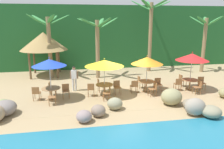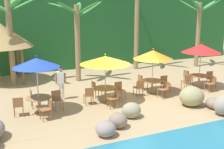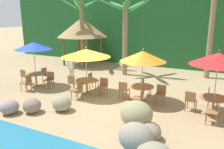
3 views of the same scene
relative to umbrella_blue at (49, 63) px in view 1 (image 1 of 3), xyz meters
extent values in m
plane|color=tan|center=(4.55, 0.17, -2.27)|extent=(120.00, 120.00, 0.00)
cube|color=tan|center=(4.55, 0.17, -2.26)|extent=(18.00, 5.20, 0.01)
cube|color=#1E5628|center=(4.55, 9.17, 0.73)|extent=(28.00, 2.40, 6.00)
ellipsoid|color=gray|center=(7.41, -2.68, -2.01)|extent=(0.73, 0.87, 0.52)
ellipsoid|color=gray|center=(-2.10, -1.79, -1.90)|extent=(1.12, 1.28, 0.74)
ellipsoid|color=gray|center=(1.76, -3.26, -1.98)|extent=(0.74, 0.75, 0.57)
ellipsoid|color=gray|center=(7.91, -3.83, -1.97)|extent=(0.98, 0.95, 0.59)
ellipsoid|color=#818A58|center=(-2.27, -1.47, -1.91)|extent=(0.87, 0.85, 0.71)
ellipsoid|color=gray|center=(3.45, -2.07, -1.94)|extent=(0.83, 0.76, 0.65)
ellipsoid|color=gray|center=(7.25, -3.45, -1.82)|extent=(1.05, 0.86, 0.89)
ellipsoid|color=#948E62|center=(6.70, -1.96, -1.80)|extent=(1.17, 1.10, 0.94)
ellipsoid|color=gray|center=(2.48, -2.77, -1.97)|extent=(0.73, 0.73, 0.60)
cylinder|color=silver|center=(0.00, 0.00, -1.08)|extent=(0.04, 0.04, 2.37)
cone|color=blue|center=(0.00, 0.00, 0.00)|extent=(1.97, 1.97, 0.40)
sphere|color=blue|center=(0.00, 0.00, 0.28)|extent=(0.07, 0.07, 0.07)
cube|color=#A37547|center=(0.00, 0.00, -2.25)|extent=(0.60, 0.12, 0.03)
cube|color=#A37547|center=(0.00, 0.00, -2.25)|extent=(0.12, 0.60, 0.03)
cylinder|color=#A37547|center=(0.00, 0.00, -1.90)|extent=(0.09, 0.09, 0.71)
cylinder|color=#A37547|center=(0.00, 0.00, -1.54)|extent=(1.10, 1.10, 0.03)
cylinder|color=olive|center=(1.04, -0.09, -2.04)|extent=(0.04, 0.04, 0.45)
cylinder|color=olive|center=(0.68, -0.12, -2.04)|extent=(0.04, 0.04, 0.45)
cylinder|color=olive|center=(1.01, 0.27, -2.04)|extent=(0.04, 0.04, 0.45)
cylinder|color=olive|center=(0.65, 0.24, -2.04)|extent=(0.04, 0.04, 0.45)
cube|color=olive|center=(0.85, 0.07, -1.80)|extent=(0.46, 0.46, 0.03)
cube|color=olive|center=(0.83, 0.27, -1.61)|extent=(0.42, 0.07, 0.42)
cylinder|color=olive|center=(0.19, 1.03, -2.04)|extent=(0.04, 0.04, 0.45)
cylinder|color=olive|center=(0.19, 0.67, -2.04)|extent=(0.04, 0.04, 0.45)
cylinder|color=olive|center=(-0.17, 1.03, -2.04)|extent=(0.04, 0.04, 0.45)
cylinder|color=olive|center=(-0.17, 0.67, -2.04)|extent=(0.04, 0.04, 0.45)
cube|color=olive|center=(0.01, 0.85, -1.80)|extent=(0.42, 0.42, 0.03)
cube|color=olive|center=(-0.19, 0.85, -1.61)|extent=(0.04, 0.42, 0.42)
cylinder|color=olive|center=(-1.00, 0.30, -2.04)|extent=(0.04, 0.04, 0.45)
cylinder|color=olive|center=(-0.65, 0.25, -2.04)|extent=(0.04, 0.04, 0.45)
cylinder|color=olive|center=(-1.04, -0.06, -2.04)|extent=(0.04, 0.04, 0.45)
cylinder|color=olive|center=(-0.69, -0.10, -2.04)|extent=(0.04, 0.04, 0.45)
cube|color=olive|center=(-0.84, 0.10, -1.80)|extent=(0.47, 0.47, 0.03)
cube|color=olive|center=(-0.87, -0.10, -1.61)|extent=(0.42, 0.08, 0.42)
cylinder|color=olive|center=(-0.05, -1.04, -2.04)|extent=(0.04, 0.04, 0.45)
cylinder|color=olive|center=(-0.09, -0.69, -2.04)|extent=(0.04, 0.04, 0.45)
cylinder|color=olive|center=(0.31, -1.00, -2.04)|extent=(0.04, 0.04, 0.45)
cylinder|color=olive|center=(0.26, -0.64, -2.04)|extent=(0.04, 0.04, 0.45)
cube|color=olive|center=(0.11, -0.84, -1.80)|extent=(0.47, 0.47, 0.03)
cube|color=olive|center=(0.31, -0.82, -1.61)|extent=(0.09, 0.42, 0.42)
cylinder|color=silver|center=(3.22, 0.18, -1.17)|extent=(0.04, 0.04, 2.19)
cone|color=yellow|center=(3.22, 0.18, -0.17)|extent=(2.40, 2.40, 0.38)
sphere|color=yellow|center=(3.22, 0.18, 0.10)|extent=(0.07, 0.07, 0.07)
cube|color=#A37547|center=(3.22, 0.18, -2.25)|extent=(0.60, 0.12, 0.03)
cube|color=#A37547|center=(3.22, 0.18, -2.25)|extent=(0.12, 0.60, 0.03)
cylinder|color=#A37547|center=(3.22, 0.18, -1.90)|extent=(0.09, 0.09, 0.71)
cylinder|color=#A37547|center=(3.22, 0.18, -1.54)|extent=(1.10, 1.10, 0.03)
cylinder|color=olive|center=(4.26, 0.11, -2.04)|extent=(0.04, 0.04, 0.45)
cylinder|color=olive|center=(3.91, 0.07, -2.04)|extent=(0.04, 0.04, 0.45)
cylinder|color=olive|center=(4.22, 0.46, -2.04)|extent=(0.04, 0.04, 0.45)
cylinder|color=olive|center=(3.87, 0.42, -2.04)|extent=(0.04, 0.04, 0.45)
cube|color=olive|center=(4.06, 0.26, -1.80)|extent=(0.46, 0.46, 0.03)
cube|color=olive|center=(4.04, 0.46, -1.61)|extent=(0.42, 0.08, 0.42)
cylinder|color=olive|center=(3.27, 1.22, -2.04)|extent=(0.04, 0.04, 0.45)
cylinder|color=olive|center=(3.32, 0.87, -2.04)|extent=(0.04, 0.04, 0.45)
cylinder|color=olive|center=(2.92, 1.18, -2.04)|extent=(0.04, 0.04, 0.45)
cylinder|color=olive|center=(2.96, 0.82, -2.04)|extent=(0.04, 0.04, 0.45)
cube|color=olive|center=(3.12, 1.02, -1.80)|extent=(0.47, 0.47, 0.03)
cube|color=olive|center=(2.92, 1.00, -1.61)|extent=(0.09, 0.42, 0.42)
cylinder|color=olive|center=(2.21, 0.44, -2.04)|extent=(0.04, 0.04, 0.45)
cylinder|color=olive|center=(2.56, 0.41, -2.04)|extent=(0.04, 0.04, 0.45)
cylinder|color=olive|center=(2.18, 0.08, -2.04)|extent=(0.04, 0.04, 0.45)
cylinder|color=olive|center=(2.54, 0.05, -2.04)|extent=(0.04, 0.04, 0.45)
cube|color=olive|center=(2.37, 0.25, -1.80)|extent=(0.45, 0.45, 0.03)
cube|color=olive|center=(2.36, 0.05, -1.61)|extent=(0.42, 0.07, 0.42)
cylinder|color=olive|center=(3.03, -0.85, -2.04)|extent=(0.04, 0.04, 0.45)
cylinder|color=olive|center=(3.03, -0.49, -2.04)|extent=(0.04, 0.04, 0.45)
cylinder|color=olive|center=(3.38, -0.85, -2.04)|extent=(0.04, 0.04, 0.45)
cylinder|color=olive|center=(3.39, -0.50, -2.04)|extent=(0.04, 0.04, 0.45)
cube|color=olive|center=(3.21, -0.67, -1.80)|extent=(0.43, 0.43, 0.03)
cube|color=olive|center=(3.41, -0.68, -1.61)|extent=(0.04, 0.42, 0.42)
cylinder|color=silver|center=(6.03, 0.43, -1.16)|extent=(0.04, 0.04, 2.22)
cone|color=orange|center=(6.03, 0.43, -0.15)|extent=(2.05, 2.05, 0.46)
sphere|color=orange|center=(6.03, 0.43, 0.16)|extent=(0.07, 0.07, 0.07)
cube|color=#A37547|center=(6.03, 0.43, -2.25)|extent=(0.60, 0.12, 0.03)
cube|color=#A37547|center=(6.03, 0.43, -2.25)|extent=(0.12, 0.60, 0.03)
cylinder|color=#A37547|center=(6.03, 0.43, -1.90)|extent=(0.09, 0.09, 0.71)
cylinder|color=#A37547|center=(6.03, 0.43, -1.54)|extent=(1.10, 1.10, 0.03)
cylinder|color=olive|center=(7.05, 0.22, -2.04)|extent=(0.04, 0.04, 0.45)
cylinder|color=olive|center=(6.69, 0.23, -2.04)|extent=(0.04, 0.04, 0.45)
cylinder|color=olive|center=(7.06, 0.58, -2.04)|extent=(0.04, 0.04, 0.45)
cylinder|color=olive|center=(6.70, 0.59, -2.04)|extent=(0.04, 0.04, 0.45)
cube|color=olive|center=(6.88, 0.41, -1.80)|extent=(0.43, 0.43, 0.03)
cube|color=olive|center=(6.88, 0.61, -1.61)|extent=(0.42, 0.05, 0.42)
cylinder|color=olive|center=(6.14, 1.47, -2.04)|extent=(0.04, 0.04, 0.45)
cylinder|color=olive|center=(6.16, 1.12, -2.04)|extent=(0.04, 0.04, 0.45)
cylinder|color=olive|center=(5.78, 1.45, -2.04)|extent=(0.04, 0.04, 0.45)
cylinder|color=olive|center=(5.80, 1.09, -2.04)|extent=(0.04, 0.04, 0.45)
cube|color=olive|center=(5.97, 1.28, -1.80)|extent=(0.45, 0.45, 0.03)
cube|color=olive|center=(5.77, 1.27, -1.61)|extent=(0.06, 0.42, 0.42)
cylinder|color=olive|center=(5.00, 0.60, -2.04)|extent=(0.04, 0.04, 0.45)
cylinder|color=olive|center=(5.35, 0.60, -2.04)|extent=(0.04, 0.04, 0.45)
cylinder|color=olive|center=(5.00, 0.24, -2.04)|extent=(0.04, 0.04, 0.45)
cylinder|color=olive|center=(5.36, 0.25, -2.04)|extent=(0.04, 0.04, 0.45)
cube|color=olive|center=(5.18, 0.42, -1.80)|extent=(0.42, 0.42, 0.03)
cube|color=olive|center=(5.18, 0.22, -1.61)|extent=(0.42, 0.04, 0.42)
cylinder|color=olive|center=(5.98, -0.61, -2.04)|extent=(0.04, 0.04, 0.45)
cylinder|color=olive|center=(5.94, -0.25, -2.04)|extent=(0.04, 0.04, 0.45)
cylinder|color=olive|center=(6.34, -0.56, -2.04)|extent=(0.04, 0.04, 0.45)
cylinder|color=olive|center=(6.29, -0.21, -2.04)|extent=(0.04, 0.04, 0.45)
cube|color=olive|center=(6.14, -0.41, -1.80)|extent=(0.47, 0.47, 0.03)
cube|color=olive|center=(6.34, -0.38, -1.61)|extent=(0.09, 0.42, 0.42)
cylinder|color=silver|center=(9.06, 0.28, -1.08)|extent=(0.04, 0.04, 2.38)
cone|color=red|center=(9.06, 0.28, 0.01)|extent=(2.15, 2.15, 0.46)
sphere|color=red|center=(9.06, 0.28, 0.32)|extent=(0.07, 0.07, 0.07)
cube|color=#A37547|center=(9.06, 0.28, -2.25)|extent=(0.60, 0.12, 0.03)
cube|color=#A37547|center=(9.06, 0.28, -2.25)|extent=(0.12, 0.60, 0.03)
cylinder|color=#A37547|center=(9.06, 0.28, -1.90)|extent=(0.09, 0.09, 0.71)
cylinder|color=#A37547|center=(9.06, 0.28, -1.54)|extent=(1.10, 1.10, 0.03)
cylinder|color=olive|center=(10.06, 0.00, -2.04)|extent=(0.04, 0.04, 0.45)
cylinder|color=olive|center=(9.71, 0.04, -2.04)|extent=(0.04, 0.04, 0.45)
cylinder|color=olive|center=(10.10, 0.36, -2.04)|extent=(0.04, 0.04, 0.45)
cylinder|color=olive|center=(9.74, 0.39, -2.04)|extent=(0.04, 0.04, 0.45)
cube|color=olive|center=(9.90, 0.20, -1.80)|extent=(0.46, 0.46, 0.03)
cube|color=olive|center=(9.92, 0.40, -1.61)|extent=(0.42, 0.08, 0.42)
cylinder|color=olive|center=(9.17, 1.32, -2.04)|extent=(0.04, 0.04, 0.45)
cylinder|color=olive|center=(9.19, 0.97, -2.04)|extent=(0.04, 0.04, 0.45)
cylinder|color=olive|center=(8.81, 1.30, -2.04)|extent=(0.04, 0.04, 0.45)
cylinder|color=olive|center=(8.84, 0.94, -2.04)|extent=(0.04, 0.04, 0.45)
cube|color=olive|center=(9.00, 1.13, -1.80)|extent=(0.45, 0.45, 0.03)
cube|color=olive|center=(8.80, 1.12, -1.61)|extent=(0.06, 0.42, 0.42)
cylinder|color=olive|center=(8.05, 0.56, -2.04)|extent=(0.04, 0.04, 0.45)
cylinder|color=olive|center=(8.41, 0.53, -2.04)|extent=(0.04, 0.04, 0.45)
cylinder|color=olive|center=(8.02, 0.21, -2.04)|extent=(0.04, 0.04, 0.45)
cylinder|color=olive|center=(8.37, 0.17, -2.04)|extent=(0.04, 0.04, 0.45)
cube|color=olive|center=(8.21, 0.37, -1.80)|extent=(0.46, 0.46, 0.03)
cube|color=olive|center=(8.19, 0.17, -1.61)|extent=(0.42, 0.08, 0.42)
cylinder|color=olive|center=(8.90, -0.75, -2.04)|extent=(0.04, 0.04, 0.45)
cylinder|color=olive|center=(8.89, -0.39, -2.04)|extent=(0.04, 0.04, 0.45)
cylinder|color=olive|center=(9.26, -0.74, -2.04)|extent=(0.04, 0.04, 0.45)
cylinder|color=olive|center=(9.25, -0.38, -2.04)|extent=(0.04, 0.04, 0.45)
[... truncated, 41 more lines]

